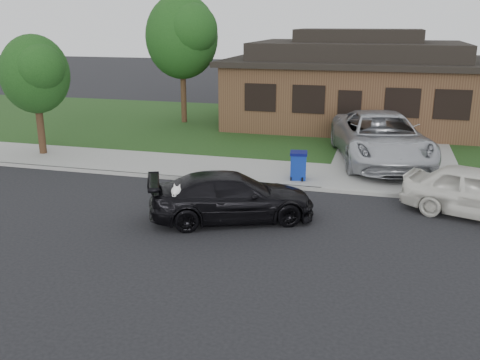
# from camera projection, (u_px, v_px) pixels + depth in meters

# --- Properties ---
(ground) EXTENTS (120.00, 120.00, 0.00)m
(ground) POSITION_uv_depth(u_px,v_px,m) (168.00, 218.00, 14.61)
(ground) COLOR black
(ground) RESTS_ON ground
(sidewalk) EXTENTS (60.00, 3.00, 0.12)m
(sidewalk) POSITION_uv_depth(u_px,v_px,m) (222.00, 169.00, 19.21)
(sidewalk) COLOR gray
(sidewalk) RESTS_ON ground
(curb) EXTENTS (60.00, 0.12, 0.12)m
(curb) POSITION_uv_depth(u_px,v_px,m) (209.00, 180.00, 17.83)
(curb) COLOR gray
(curb) RESTS_ON ground
(lawn) EXTENTS (60.00, 13.00, 0.13)m
(lawn) POSITION_uv_depth(u_px,v_px,m) (269.00, 128.00, 26.61)
(lawn) COLOR #193814
(lawn) RESTS_ON ground
(driveway) EXTENTS (4.50, 13.00, 0.14)m
(driveway) POSITION_uv_depth(u_px,v_px,m) (394.00, 148.00, 22.32)
(driveway) COLOR gray
(driveway) RESTS_ON ground
(sedan) EXTENTS (4.78, 3.43, 1.29)m
(sedan) POSITION_uv_depth(u_px,v_px,m) (232.00, 197.00, 14.34)
(sedan) COLOR black
(sedan) RESTS_ON ground
(minivan) EXTENTS (4.33, 6.96, 1.80)m
(minivan) POSITION_uv_depth(u_px,v_px,m) (381.00, 138.00, 19.67)
(minivan) COLOR #B7B9BF
(minivan) RESTS_ON driveway
(recycling_bin) EXTENTS (0.63, 0.64, 0.93)m
(recycling_bin) POSITION_uv_depth(u_px,v_px,m) (298.00, 165.00, 17.68)
(recycling_bin) COLOR navy
(recycling_bin) RESTS_ON sidewalk
(house) EXTENTS (12.60, 8.60, 4.65)m
(house) POSITION_uv_depth(u_px,v_px,m) (356.00, 84.00, 26.85)
(house) COLOR #422B1C
(house) RESTS_ON ground
(tree_0) EXTENTS (3.78, 3.60, 6.34)m
(tree_0) POSITION_uv_depth(u_px,v_px,m) (184.00, 35.00, 26.32)
(tree_0) COLOR #332114
(tree_0) RESTS_ON ground
(tree_2) EXTENTS (2.73, 2.60, 4.59)m
(tree_2) POSITION_uv_depth(u_px,v_px,m) (36.00, 73.00, 20.26)
(tree_2) COLOR #332114
(tree_2) RESTS_ON ground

